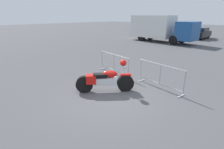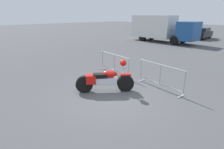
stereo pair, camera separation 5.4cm
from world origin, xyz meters
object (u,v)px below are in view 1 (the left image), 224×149
(motorcycle, at_px, (105,80))
(parked_car_black, at_px, (200,33))
(crowd_barrier_far, at_px, (160,76))
(parked_car_green, at_px, (158,31))
(box_truck, at_px, (159,27))
(parked_car_red, at_px, (178,32))
(crowd_barrier_near, at_px, (114,64))

(motorcycle, relative_size, parked_car_black, 0.44)
(crowd_barrier_far, distance_m, parked_car_green, 21.56)
(motorcycle, height_order, parked_car_black, parked_car_black)
(box_truck, bearing_deg, parked_car_green, 122.87)
(crowd_barrier_far, distance_m, parked_car_red, 20.37)
(crowd_barrier_near, bearing_deg, box_truck, 111.17)
(crowd_barrier_near, relative_size, parked_car_black, 0.54)
(crowd_barrier_far, height_order, parked_car_black, parked_car_black)
(motorcycle, bearing_deg, parked_car_black, 50.32)
(crowd_barrier_far, relative_size, parked_car_black, 0.54)
(motorcycle, distance_m, crowd_barrier_far, 2.37)
(crowd_barrier_near, bearing_deg, parked_car_green, 114.72)
(crowd_barrier_near, xyz_separation_m, crowd_barrier_far, (2.77, 0.00, 0.00))
(crowd_barrier_far, bearing_deg, crowd_barrier_near, 180.00)
(parked_car_green, bearing_deg, box_truck, -151.70)
(motorcycle, bearing_deg, parked_car_green, 66.08)
(crowd_barrier_far, xyz_separation_m, parked_car_red, (-8.14, 18.67, 0.18))
(crowd_barrier_near, height_order, parked_car_green, parked_car_green)
(parked_car_green, distance_m, parked_car_red, 3.10)
(box_truck, bearing_deg, crowd_barrier_far, -57.06)
(box_truck, distance_m, parked_car_black, 6.84)
(crowd_barrier_far, xyz_separation_m, parked_car_green, (-11.24, 18.40, 0.15))
(parked_car_red, distance_m, parked_car_black, 3.09)
(parked_car_green, height_order, parked_car_black, parked_car_black)
(crowd_barrier_near, relative_size, parked_car_red, 0.54)
(motorcycle, bearing_deg, parked_car_red, 58.39)
(parked_car_red, bearing_deg, parked_car_black, -93.30)
(motorcycle, distance_m, parked_car_green, 22.58)
(parked_car_green, relative_size, parked_car_black, 0.96)
(crowd_barrier_far, height_order, parked_car_green, parked_car_green)
(crowd_barrier_near, bearing_deg, motorcycle, -54.28)
(crowd_barrier_near, bearing_deg, crowd_barrier_far, 0.00)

